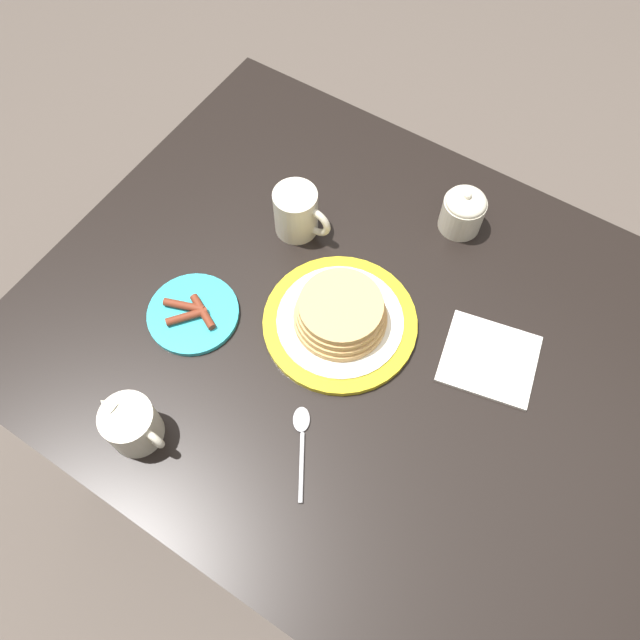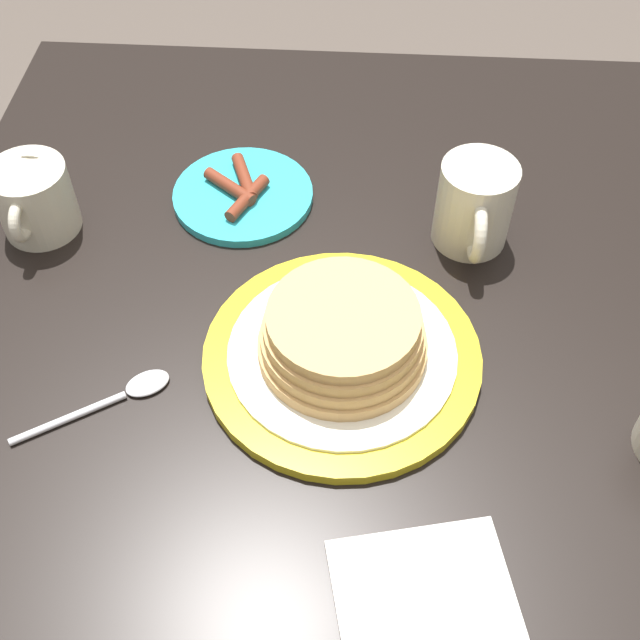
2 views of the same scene
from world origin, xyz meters
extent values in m
cube|color=black|center=(0.00, 0.00, 0.74)|extent=(1.13, 0.90, 0.03)
cube|color=black|center=(-0.51, -0.39, 0.36)|extent=(0.07, 0.07, 0.73)
cube|color=black|center=(-0.51, 0.39, 0.36)|extent=(0.07, 0.07, 0.73)
cylinder|color=gold|center=(-0.04, -0.01, 0.76)|extent=(0.26, 0.26, 0.01)
cylinder|color=white|center=(-0.04, -0.01, 0.77)|extent=(0.22, 0.22, 0.00)
cylinder|color=tan|center=(-0.04, -0.01, 0.78)|extent=(0.16, 0.16, 0.01)
cylinder|color=tan|center=(-0.04, -0.01, 0.79)|extent=(0.15, 0.15, 0.01)
cylinder|color=tan|center=(-0.04, -0.01, 0.81)|extent=(0.15, 0.15, 0.01)
cylinder|color=tan|center=(-0.04, -0.01, 0.82)|extent=(0.14, 0.14, 0.01)
cylinder|color=#2DADBC|center=(-0.26, -0.13, 0.76)|extent=(0.16, 0.16, 0.01)
cylinder|color=maroon|center=(-0.28, -0.13, 0.77)|extent=(0.07, 0.04, 0.01)
cylinder|color=maroon|center=(-0.24, -0.12, 0.77)|extent=(0.07, 0.04, 0.01)
cylinder|color=maroon|center=(-0.26, -0.14, 0.77)|extent=(0.06, 0.06, 0.01)
cylinder|color=beige|center=(-0.22, 0.12, 0.80)|extent=(0.08, 0.08, 0.10)
torus|color=beige|center=(-0.18, 0.12, 0.80)|extent=(0.07, 0.01, 0.07)
cylinder|color=#472819|center=(-0.22, 0.12, 0.85)|extent=(0.07, 0.07, 0.00)
cylinder|color=beige|center=(-0.20, -0.34, 0.80)|extent=(0.08, 0.08, 0.08)
cone|color=beige|center=(-0.24, -0.34, 0.82)|extent=(0.04, 0.04, 0.04)
torus|color=beige|center=(-0.16, -0.34, 0.80)|extent=(0.05, 0.01, 0.05)
cube|color=silver|center=(0.20, 0.07, 0.76)|extent=(0.18, 0.17, 0.01)
cylinder|color=silver|center=(0.04, -0.25, 0.76)|extent=(0.06, 0.09, 0.01)
ellipsoid|color=silver|center=(0.00, -0.19, 0.76)|extent=(0.05, 0.05, 0.01)
camera|label=1|loc=(0.20, -0.44, 1.70)|focal=35.00mm
camera|label=2|loc=(0.42, 0.00, 1.37)|focal=45.00mm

